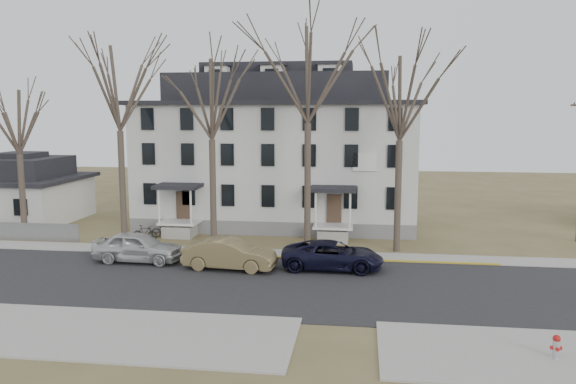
# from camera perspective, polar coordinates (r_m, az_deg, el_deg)

# --- Properties ---
(ground) EXTENTS (120.00, 120.00, 0.00)m
(ground) POSITION_cam_1_polar(r_m,az_deg,el_deg) (26.10, -2.41, -10.70)
(ground) COLOR brown
(ground) RESTS_ON ground
(main_road) EXTENTS (120.00, 10.00, 0.04)m
(main_road) POSITION_cam_1_polar(r_m,az_deg,el_deg) (27.97, -1.69, -9.41)
(main_road) COLOR #27272A
(main_road) RESTS_ON ground
(far_sidewalk) EXTENTS (120.00, 2.00, 0.08)m
(far_sidewalk) POSITION_cam_1_polar(r_m,az_deg,el_deg) (33.69, -0.04, -6.40)
(far_sidewalk) COLOR #A09F97
(far_sidewalk) RESTS_ON ground
(near_sidewalk_left) EXTENTS (20.00, 5.00, 0.08)m
(near_sidewalk_left) POSITION_cam_1_polar(r_m,az_deg,el_deg) (24.41, -23.95, -12.74)
(near_sidewalk_left) COLOR #A09F97
(near_sidewalk_left) RESTS_ON ground
(yellow_curb) EXTENTS (14.00, 0.25, 0.06)m
(yellow_curb) POSITION_cam_1_polar(r_m,az_deg,el_deg) (32.54, 8.57, -7.00)
(yellow_curb) COLOR gold
(yellow_curb) RESTS_ON ground
(boarding_house) EXTENTS (20.80, 12.36, 12.05)m
(boarding_house) POSITION_cam_1_polar(r_m,az_deg,el_deg) (42.88, -0.93, 3.97)
(boarding_house) COLOR slate
(boarding_house) RESTS_ON ground
(small_house) EXTENTS (8.70, 8.70, 5.00)m
(small_house) POSITION_cam_1_polar(r_m,az_deg,el_deg) (48.56, -25.34, -0.05)
(small_house) COLOR silver
(small_house) RESTS_ON ground
(tree_far_left) EXTENTS (8.40, 8.40, 13.72)m
(tree_far_left) POSITION_cam_1_polar(r_m,az_deg,el_deg) (37.49, -16.87, 10.66)
(tree_far_left) COLOR #473B31
(tree_far_left) RESTS_ON ground
(tree_mid_left) EXTENTS (7.80, 7.80, 12.74)m
(tree_mid_left) POSITION_cam_1_polar(r_m,az_deg,el_deg) (35.43, -7.81, 9.90)
(tree_mid_left) COLOR #473B31
(tree_mid_left) RESTS_ON ground
(tree_center) EXTENTS (9.00, 9.00, 14.70)m
(tree_center) POSITION_cam_1_polar(r_m,az_deg,el_deg) (34.43, 2.05, 12.50)
(tree_center) COLOR #473B31
(tree_center) RESTS_ON ground
(tree_mid_right) EXTENTS (7.80, 7.80, 12.74)m
(tree_mid_right) POSITION_cam_1_polar(r_m,az_deg,el_deg) (34.25, 11.38, 9.89)
(tree_mid_right) COLOR #473B31
(tree_mid_right) RESTS_ON ground
(tree_bungalow) EXTENTS (6.60, 6.60, 10.78)m
(tree_bungalow) POSITION_cam_1_polar(r_m,az_deg,el_deg) (40.80, -25.80, 6.84)
(tree_bungalow) COLOR #473B31
(tree_bungalow) RESTS_ON ground
(car_silver) EXTENTS (5.08, 2.16, 1.71)m
(car_silver) POSITION_cam_1_polar(r_m,az_deg,el_deg) (32.95, -15.00, -5.46)
(car_silver) COLOR silver
(car_silver) RESTS_ON ground
(car_tan) EXTENTS (5.12, 2.14, 1.65)m
(car_tan) POSITION_cam_1_polar(r_m,az_deg,el_deg) (30.54, -5.95, -6.35)
(car_tan) COLOR olive
(car_tan) RESTS_ON ground
(car_navy) EXTENTS (5.47, 2.55, 1.51)m
(car_navy) POSITION_cam_1_polar(r_m,az_deg,el_deg) (30.49, 4.55, -6.49)
(car_navy) COLOR black
(car_navy) RESTS_ON ground
(bicycle_left) EXTENTS (1.93, 0.86, 0.98)m
(bicycle_left) POSITION_cam_1_polar(r_m,az_deg,el_deg) (38.94, -12.35, -3.88)
(bicycle_left) COLOR black
(bicycle_left) RESTS_ON ground
(bicycle_right) EXTENTS (1.71, 0.57, 1.01)m
(bicycle_right) POSITION_cam_1_polar(r_m,az_deg,el_deg) (38.37, -14.33, -4.10)
(bicycle_right) COLOR black
(bicycle_right) RESTS_ON ground
(fire_hydrant) EXTENTS (0.37, 0.35, 0.89)m
(fire_hydrant) POSITION_cam_1_polar(r_m,az_deg,el_deg) (21.82, 25.58, -14.05)
(fire_hydrant) COLOR #B7B7BA
(fire_hydrant) RESTS_ON ground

